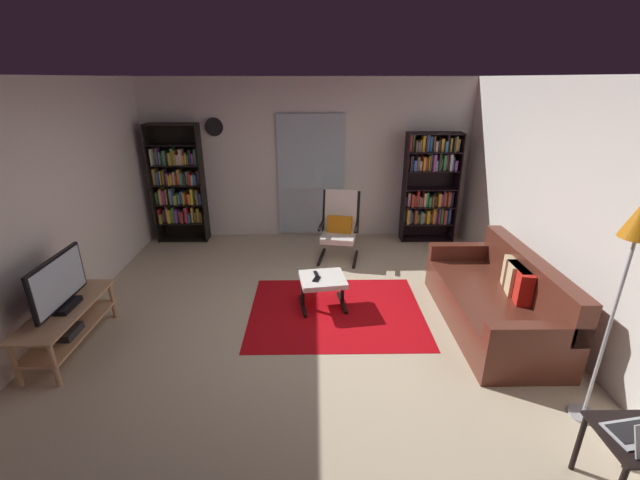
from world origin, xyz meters
TOP-DOWN VIEW (x-y plane):
  - ground_plane at (0.00, 0.00)m, footprint 7.02×7.02m
  - wall_back at (0.00, 2.90)m, footprint 5.60×0.06m
  - wall_left at (-2.70, 0.00)m, footprint 0.06×6.00m
  - wall_right at (2.70, 0.00)m, footprint 0.06×6.00m
  - glass_door_panel at (0.06, 2.83)m, footprint 1.10×0.01m
  - area_rug at (0.36, 0.28)m, footprint 2.02×1.62m
  - tv_stand at (-2.36, -0.39)m, footprint 0.44×1.23m
  - television at (-2.35, -0.37)m, footprint 0.20×0.83m
  - bookshelf_near_tv at (-2.11, 2.67)m, footprint 0.81×0.30m
  - bookshelf_near_sofa at (2.00, 2.62)m, footprint 0.87×0.30m
  - leather_sofa at (2.10, -0.02)m, footprint 0.90×1.98m
  - lounge_armchair at (0.49, 1.90)m, footprint 0.67×0.74m
  - ottoman at (0.20, 0.41)m, footprint 0.58×0.55m
  - tv_remote at (0.12, 0.48)m, footprint 0.07×0.15m
  - cell_phone at (0.13, 0.36)m, footprint 0.11×0.15m
  - floor_lamp_by_sofa at (2.30, -1.35)m, footprint 0.23×0.23m
  - side_table at (2.10, -2.03)m, footprint 0.44×0.44m
  - wall_clock at (-1.48, 2.82)m, footprint 0.29×0.03m

SIDE VIEW (x-z plane):
  - ground_plane at x=0.00m, z-range 0.00..0.00m
  - area_rug at x=0.36m, z-range 0.00..0.01m
  - leather_sofa at x=2.10m, z-range -0.11..0.71m
  - tv_stand at x=-2.36m, z-range 0.08..0.54m
  - ottoman at x=0.20m, z-range 0.13..0.51m
  - side_table at x=2.10m, z-range 0.14..0.64m
  - cell_phone at x=0.13m, z-range 0.39..0.40m
  - tv_remote at x=0.12m, z-range 0.39..0.41m
  - lounge_armchair at x=0.49m, z-range 0.02..1.05m
  - television at x=-2.35m, z-range 0.45..0.98m
  - bookshelf_near_tv at x=-2.11m, z-range -0.03..1.89m
  - bookshelf_near_sofa at x=2.00m, z-range 0.06..1.84m
  - glass_door_panel at x=0.06m, z-range 0.05..2.05m
  - wall_back at x=0.00m, z-range 0.00..2.60m
  - wall_left at x=-2.70m, z-range 0.00..2.60m
  - wall_right at x=2.70m, z-range 0.00..2.60m
  - floor_lamp_by_sofa at x=2.30m, z-range 0.64..2.50m
  - wall_clock at x=-1.48m, z-range 1.71..2.00m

